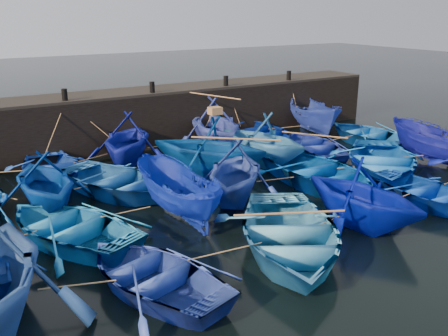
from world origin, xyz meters
TOP-DOWN VIEW (x-y plane):
  - ground at (0.00, 0.00)m, footprint 120.00×120.00m
  - quay_wall at (0.00, 10.50)m, footprint 26.00×2.50m
  - quay_top at (0.00, 10.50)m, footprint 26.00×2.50m
  - bollard_1 at (-4.00, 9.60)m, footprint 0.24×0.24m
  - bollard_2 at (0.00, 9.60)m, footprint 0.24×0.24m
  - bollard_3 at (4.00, 9.60)m, footprint 0.24×0.24m
  - bollard_4 at (8.00, 9.60)m, footprint 0.24×0.24m
  - boat_1 at (-5.37, 7.21)m, footprint 3.66×4.83m
  - boat_2 at (-2.02, 7.79)m, footprint 5.39×5.53m
  - boat_3 at (2.24, 7.72)m, footprint 5.01×5.51m
  - boat_4 at (4.57, 7.87)m, footprint 4.16×5.68m
  - boat_5 at (8.21, 7.59)m, footprint 3.12×5.05m
  - boat_7 at (-6.19, 4.23)m, footprint 3.56×4.10m
  - boat_8 at (-3.69, 4.37)m, footprint 5.30×6.06m
  - boat_9 at (0.05, 4.44)m, footprint 6.07×6.18m
  - boat_10 at (2.73, 4.62)m, footprint 4.77×5.20m
  - boat_11 at (5.57, 4.58)m, footprint 4.16×5.06m
  - boat_12 at (9.24, 4.75)m, footprint 3.53×4.84m
  - boat_14 at (-6.17, 1.46)m, footprint 5.10×5.77m
  - boat_15 at (-2.81, 1.47)m, footprint 1.80×4.33m
  - boat_16 at (-0.48, 1.67)m, footprint 5.46×5.51m
  - boat_17 at (2.99, 1.32)m, footprint 3.97×5.52m
  - boat_18 at (6.01, 1.08)m, footprint 6.71×6.84m
  - boat_19 at (9.09, 0.77)m, footprint 2.26×4.66m
  - boat_21 at (-5.19, -2.16)m, footprint 4.22×5.03m
  - boat_22 at (-1.32, -2.33)m, footprint 6.22×6.83m
  - boat_23 at (1.64, -2.10)m, footprint 4.07×4.56m
  - boat_24 at (4.91, -1.93)m, footprint 3.15×4.38m
  - wooden_crate at (0.35, 4.44)m, footprint 0.47×0.40m
  - mooring_ropes at (-0.01, 4.85)m, footprint 17.62×11.87m
  - loose_oars at (1.50, 2.91)m, footprint 9.14×12.13m

SIDE VIEW (x-z plane):
  - ground at x=0.00m, z-range 0.00..0.00m
  - boat_21 at x=-5.19m, z-range 0.00..0.90m
  - boat_24 at x=4.91m, z-range 0.00..0.90m
  - boat_11 at x=5.57m, z-range 0.00..0.91m
  - boat_1 at x=-5.37m, z-range 0.00..0.94m
  - boat_12 at x=9.24m, z-range 0.00..0.99m
  - boat_14 at x=-6.17m, z-range 0.00..0.99m
  - boat_8 at x=-3.69m, z-range 0.00..1.05m
  - boat_17 at x=2.99m, z-range 0.00..1.14m
  - boat_4 at x=4.57m, z-range 0.00..1.15m
  - boat_22 at x=-1.32m, z-range 0.00..1.16m
  - boat_18 at x=6.01m, z-range 0.00..1.16m
  - boat_15 at x=-2.81m, z-range 0.00..1.65m
  - boat_19 at x=9.09m, z-range 0.00..1.73m
  - mooring_ropes at x=-0.01m, z-range -0.17..1.93m
  - boat_5 at x=8.21m, z-range 0.00..1.83m
  - boat_7 at x=-6.19m, z-range 0.00..2.11m
  - boat_23 at x=1.64m, z-range 0.00..2.16m
  - boat_16 at x=-0.48m, z-range 0.00..2.20m
  - boat_2 at x=-2.02m, z-range 0.00..2.22m
  - boat_10 at x=2.73m, z-range 0.00..2.31m
  - boat_9 at x=0.05m, z-range 0.00..2.47m
  - quay_wall at x=0.00m, z-range 0.00..2.50m
  - boat_3 at x=2.24m, z-range 0.00..2.51m
  - loose_oars at x=1.50m, z-range 0.90..2.55m
  - quay_top at x=0.00m, z-range 2.50..2.62m
  - wooden_crate at x=0.35m, z-range 2.47..2.75m
  - bollard_1 at x=-4.00m, z-range 2.62..3.12m
  - bollard_2 at x=0.00m, z-range 2.62..3.12m
  - bollard_3 at x=4.00m, z-range 2.62..3.12m
  - bollard_4 at x=8.00m, z-range 2.62..3.12m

